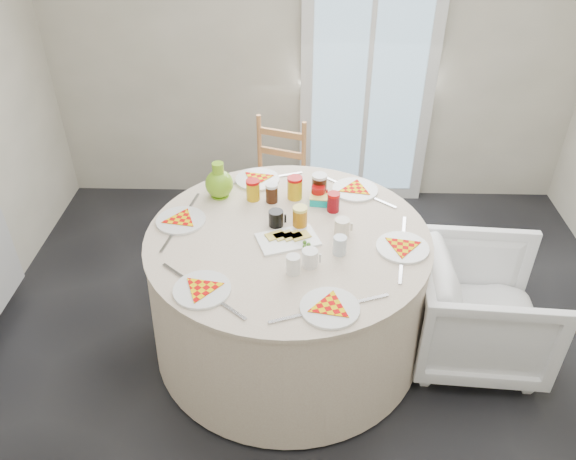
{
  "coord_description": "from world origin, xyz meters",
  "views": [
    {
      "loc": [
        -0.08,
        -2.1,
        2.5
      ],
      "look_at": [
        -0.15,
        0.3,
        0.8
      ],
      "focal_mm": 35.0,
      "sensor_mm": 36.0,
      "label": 1
    }
  ],
  "objects_px": {
    "table": "(288,291)",
    "green_pitcher": "(219,181)",
    "wooden_chair": "(274,181)",
    "armchair": "(482,301)"
  },
  "relations": [
    {
      "from": "table",
      "to": "green_pitcher",
      "type": "bearing_deg",
      "value": 137.16
    },
    {
      "from": "table",
      "to": "wooden_chair",
      "type": "xyz_separation_m",
      "value": [
        -0.13,
        1.07,
        0.09
      ]
    },
    {
      "from": "table",
      "to": "armchair",
      "type": "distance_m",
      "value": 1.08
    },
    {
      "from": "armchair",
      "to": "table",
      "type": "bearing_deg",
      "value": 90.16
    },
    {
      "from": "armchair",
      "to": "green_pitcher",
      "type": "bearing_deg",
      "value": 77.06
    },
    {
      "from": "table",
      "to": "wooden_chair",
      "type": "distance_m",
      "value": 1.08
    },
    {
      "from": "table",
      "to": "green_pitcher",
      "type": "xyz_separation_m",
      "value": [
        -0.41,
        0.38,
        0.49
      ]
    },
    {
      "from": "armchair",
      "to": "green_pitcher",
      "type": "height_order",
      "value": "green_pitcher"
    },
    {
      "from": "wooden_chair",
      "to": "green_pitcher",
      "type": "bearing_deg",
      "value": -92.91
    },
    {
      "from": "table",
      "to": "wooden_chair",
      "type": "height_order",
      "value": "wooden_chair"
    }
  ]
}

